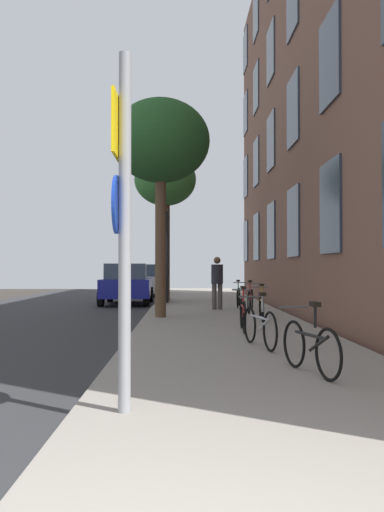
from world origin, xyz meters
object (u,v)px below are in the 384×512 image
at_px(bicycle_3, 261,306).
at_px(car_0, 127,283).
at_px(tree_far, 165,182).
at_px(bicycle_5, 238,296).
at_px(traffic_light, 165,240).
at_px(bicycle_4, 250,300).
at_px(pedestrian_0, 217,279).
at_px(bicycle_0, 310,346).
at_px(bicycle_1, 260,326).
at_px(bicycle_2, 243,313).
at_px(sign_post, 122,211).
at_px(car_1, 142,280).
at_px(tree_near, 161,143).

relative_size(bicycle_3, car_0, 0.37).
relative_size(tree_far, bicycle_5, 3.71).
relative_size(traffic_light, bicycle_4, 2.16).
xyz_separation_m(traffic_light, pedestrian_0, (1.82, -3.47, -1.47)).
xyz_separation_m(bicycle_0, car_0, (-3.86, 15.14, 0.36)).
distance_m(bicycle_1, pedestrian_0, 8.50).
bearing_deg(pedestrian_0, car_0, 128.12).
bearing_deg(bicycle_2, traffic_light, 101.77).
height_order(sign_post, bicycle_3, sign_post).
xyz_separation_m(sign_post, bicycle_0, (2.22, 1.83, -1.54)).
xyz_separation_m(bicycle_2, car_1, (-3.38, 16.71, 0.34)).
relative_size(tree_far, bicycle_3, 3.72).
distance_m(bicycle_1, car_0, 13.23).
bearing_deg(bicycle_4, sign_post, -102.96).
relative_size(bicycle_2, bicycle_4, 1.04).
height_order(bicycle_1, bicycle_3, bicycle_3).
bearing_deg(bicycle_5, bicycle_3, -88.73).
distance_m(tree_near, car_0, 8.20).
xyz_separation_m(traffic_light, bicycle_5, (2.62, -2.35, -2.08)).
relative_size(tree_near, car_0, 1.39).
bearing_deg(tree_near, car_1, 96.33).
relative_size(bicycle_2, bicycle_5, 1.05).
xyz_separation_m(traffic_light, tree_near, (0.08, -6.13, 2.38)).
xyz_separation_m(traffic_light, car_1, (-1.39, 7.17, -1.72)).
bearing_deg(tree_near, bicycle_3, -20.98).
relative_size(sign_post, bicycle_1, 1.99).
xyz_separation_m(tree_far, car_1, (-1.37, 5.88, -4.13)).
height_order(bicycle_0, bicycle_3, bicycle_3).
bearing_deg(bicycle_0, bicycle_3, 86.84).
bearing_deg(sign_post, bicycle_4, 77.04).
bearing_deg(bicycle_4, car_0, 127.65).
bearing_deg(bicycle_4, bicycle_1, -95.77).
distance_m(tree_near, car_1, 13.99).
relative_size(bicycle_5, car_1, 0.38).
height_order(tree_near, bicycle_3, tree_near).
relative_size(sign_post, tree_near, 0.57).
height_order(bicycle_1, car_1, car_1).
xyz_separation_m(bicycle_3, bicycle_4, (0.01, 2.40, 0.01)).
relative_size(bicycle_2, bicycle_3, 1.05).
distance_m(sign_post, bicycle_2, 7.05).
xyz_separation_m(bicycle_0, pedestrian_0, (-0.52, 10.87, 0.61)).
height_order(bicycle_1, bicycle_2, bicycle_2).
bearing_deg(tree_far, bicycle_0, -81.45).
height_order(bicycle_2, bicycle_3, bicycle_2).
distance_m(tree_near, tree_far, 7.42).
bearing_deg(sign_post, pedestrian_0, 82.34).
height_order(tree_far, bicycle_4, tree_far).
distance_m(sign_post, bicycle_4, 11.82).
xyz_separation_m(tree_far, bicycle_4, (2.76, -6.03, -4.47)).
bearing_deg(car_1, traffic_light, -79.01).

